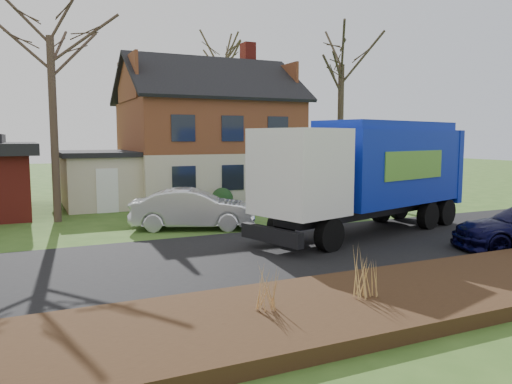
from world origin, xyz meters
name	(u,v)px	position (x,y,z in m)	size (l,w,h in m)	color
ground	(298,251)	(0.00, 0.00, 0.00)	(120.00, 120.00, 0.00)	#31531B
road	(298,250)	(0.00, 0.00, 0.01)	(80.00, 7.00, 0.02)	black
mulch_verge	(419,293)	(0.00, -5.30, 0.15)	(80.00, 3.50, 0.30)	black
main_house	(200,129)	(1.49, 13.91, 4.03)	(12.95, 8.95, 9.26)	beige
garbage_truck	(370,169)	(3.90, 1.48, 2.39)	(10.01, 5.16, 4.14)	black
silver_sedan	(193,209)	(-1.83, 5.03, 0.78)	(1.66, 4.75, 1.57)	#B1B3B9
tree_front_west	(48,7)	(-6.52, 9.05, 8.79)	(3.59, 3.59, 10.67)	#433328
tree_front_east	(342,42)	(9.05, 10.93, 8.94)	(3.96, 3.96, 10.99)	#3B3223
tree_back	(222,42)	(5.81, 21.45, 10.48)	(3.97, 3.97, 12.57)	#443A28
grass_clump_west	(265,287)	(-3.71, -5.19, 0.74)	(0.33, 0.27, 0.88)	tan
grass_clump_mid	(365,272)	(-1.50, -5.34, 0.81)	(0.37, 0.30, 1.03)	tan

